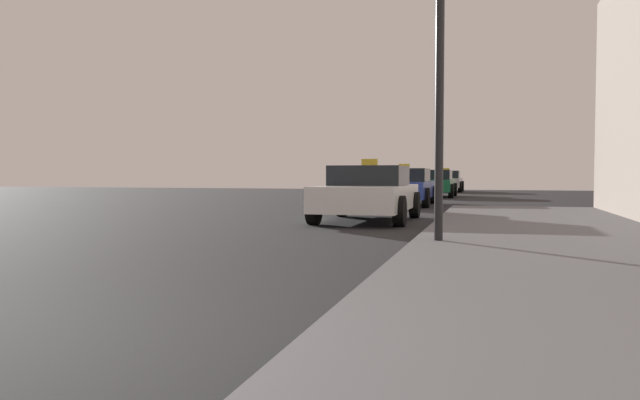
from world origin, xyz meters
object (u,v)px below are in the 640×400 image
object	(u,v)px
car_blue	(403,186)
car_green	(434,183)
street_lamp	(440,8)
car_silver	(446,181)
car_white	(368,193)

from	to	relation	value
car_blue	car_green	world-z (taller)	car_blue
street_lamp	car_green	world-z (taller)	street_lamp
street_lamp	car_silver	bearing A→B (deg)	93.69
street_lamp	car_blue	size ratio (longest dim) A/B	1.10
car_green	car_silver	distance (m)	8.27
car_white	car_green	xyz separation A→B (m)	(0.14, 15.53, -0.00)
street_lamp	car_silver	distance (m)	29.12
street_lamp	car_white	bearing A→B (deg)	111.31
car_blue	car_white	bearing A→B (deg)	91.46
car_blue	car_silver	bearing A→B (deg)	-91.12
car_blue	car_silver	xyz separation A→B (m)	(0.32, 16.50, -0.00)
car_blue	car_silver	size ratio (longest dim) A/B	1.01
car_green	car_silver	xyz separation A→B (m)	(-0.00, 8.27, 0.00)
street_lamp	car_blue	bearing A→B (deg)	99.98
car_white	car_silver	size ratio (longest dim) A/B	0.94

